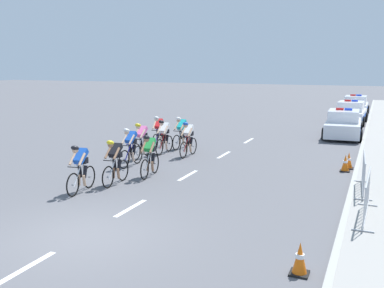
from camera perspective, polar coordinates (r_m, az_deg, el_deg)
The scene contains 20 objects.
ground_plane at distance 10.91m, azimuth -13.74°, elevation -11.26°, with size 160.00×160.00×0.00m, color #56565B.
kerb_edge at distance 22.45m, azimuth 20.85°, elevation -0.44°, with size 0.16×60.00×0.13m, color #9E9E99.
lane_markings_centre at distance 16.04m, azimuth -0.53°, elevation -4.02°, with size 0.14×17.60×0.01m.
cyclist_lead at distance 14.21m, azimuth -14.03°, elevation -2.93°, with size 0.45×1.72×1.56m.
cyclist_second at distance 14.90m, azimuth -9.78°, elevation -2.17°, with size 0.43×1.72×1.56m.
cyclist_third at distance 15.78m, azimuth -5.43°, elevation -1.38°, with size 0.45×1.72×1.56m.
cyclist_fourth at distance 17.48m, azimuth -7.84°, elevation -0.31°, with size 0.42×1.72×1.56m.
cyclist_fifth at distance 18.87m, azimuth -6.44°, elevation 0.50°, with size 0.42×1.72×1.56m.
cyclist_sixth at distance 19.18m, azimuth -0.49°, elevation 0.72°, with size 0.42×1.72×1.56m.
cyclist_seventh at distance 19.86m, azimuth -3.58°, elevation 1.02°, with size 0.42×1.72×1.56m.
cyclist_eighth at distance 21.30m, azimuth -4.27°, elevation 1.63°, with size 0.45×1.72×1.56m.
cyclist_ninth at distance 20.97m, azimuth -1.39°, elevation 1.53°, with size 0.44×1.72×1.56m.
police_car_nearest at distance 25.71m, azimuth 18.71°, elevation 2.35°, with size 2.13×4.47×1.59m.
police_car_second at distance 31.83m, azimuth 19.55°, elevation 3.70°, with size 2.11×4.46×1.59m.
police_car_third at distance 37.58m, azimuth 20.10°, elevation 4.57°, with size 2.01×4.40×1.59m.
crowd_barrier_front at distance 12.07m, azimuth 21.38°, elevation -6.35°, with size 0.55×2.32×1.07m.
crowd_barrier_middle at distance 14.58m, azimuth 21.02°, elevation -3.56°, with size 0.61×2.32×1.07m.
traffic_cone_near at distance 8.93m, azimuth 13.58°, elevation -14.05°, with size 0.36×0.36×0.64m.
traffic_cone_mid at distance 18.02m, azimuth 19.34°, elevation -2.01°, with size 0.36×0.36×0.64m.
traffic_cone_far at distance 17.50m, azimuth 18.95°, elevation -2.34°, with size 0.36×0.36×0.64m.
Camera 1 is at (6.16, -8.10, 3.93)m, focal length 41.86 mm.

